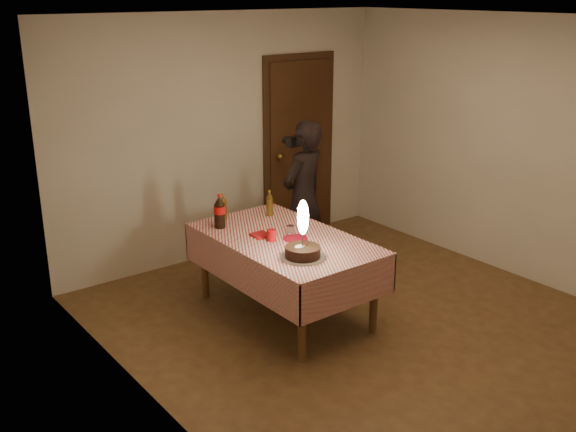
% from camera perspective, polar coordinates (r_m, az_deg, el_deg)
% --- Properties ---
extents(ground, '(4.00, 4.50, 0.01)m').
position_cam_1_polar(ground, '(6.04, 6.63, -9.13)').
color(ground, brown).
rests_on(ground, ground).
extents(room_shell, '(4.04, 4.54, 2.62)m').
position_cam_1_polar(room_shell, '(5.55, 6.99, 6.55)').
color(room_shell, beige).
rests_on(room_shell, ground).
extents(dining_table, '(1.02, 1.72, 0.74)m').
position_cam_1_polar(dining_table, '(5.94, -0.29, -2.72)').
color(dining_table, brown).
rests_on(dining_table, ground).
extents(birthday_cake, '(0.36, 0.36, 0.49)m').
position_cam_1_polar(birthday_cake, '(5.44, 1.26, -2.41)').
color(birthday_cake, white).
rests_on(birthday_cake, dining_table).
extents(red_plate, '(0.22, 0.22, 0.01)m').
position_cam_1_polar(red_plate, '(5.87, 0.62, -1.91)').
color(red_plate, '#B00C23').
rests_on(red_plate, dining_table).
extents(red_cup, '(0.08, 0.08, 0.10)m').
position_cam_1_polar(red_cup, '(5.81, -1.41, -1.64)').
color(red_cup, '#AD0C0E').
rests_on(red_cup, dining_table).
extents(clear_cup, '(0.07, 0.07, 0.09)m').
position_cam_1_polar(clear_cup, '(5.94, 0.20, -1.23)').
color(clear_cup, silver).
rests_on(clear_cup, dining_table).
extents(napkin_stack, '(0.15, 0.15, 0.02)m').
position_cam_1_polar(napkin_stack, '(5.94, -2.35, -1.62)').
color(napkin_stack, '#A71317').
rests_on(napkin_stack, dining_table).
extents(cola_bottle, '(0.10, 0.10, 0.32)m').
position_cam_1_polar(cola_bottle, '(6.13, -5.81, 0.38)').
color(cola_bottle, black).
rests_on(cola_bottle, dining_table).
extents(amber_bottle_left, '(0.06, 0.06, 0.26)m').
position_cam_1_polar(amber_bottle_left, '(6.37, -5.48, 0.76)').
color(amber_bottle_left, '#50360D').
rests_on(amber_bottle_left, dining_table).
extents(amber_bottle_right, '(0.06, 0.06, 0.26)m').
position_cam_1_polar(amber_bottle_right, '(6.43, -1.56, 1.03)').
color(amber_bottle_right, '#50360D').
rests_on(amber_bottle_right, dining_table).
extents(photographer, '(0.65, 0.51, 1.58)m').
position_cam_1_polar(photographer, '(6.86, 1.33, 1.62)').
color(photographer, black).
rests_on(photographer, ground).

